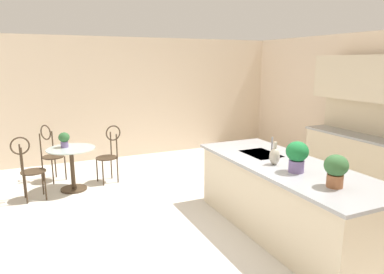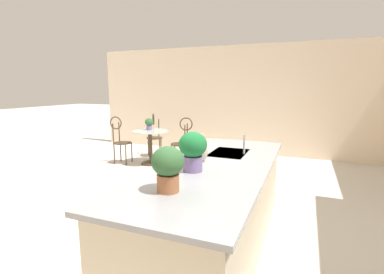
# 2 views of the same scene
# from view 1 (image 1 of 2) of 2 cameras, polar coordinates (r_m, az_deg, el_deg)

# --- Properties ---
(ground_plane) EXTENTS (40.00, 40.00, 0.00)m
(ground_plane) POSITION_cam_1_polar(r_m,az_deg,el_deg) (4.66, 3.69, -15.60)
(ground_plane) COLOR beige
(wall_left_window) EXTENTS (0.12, 7.80, 2.70)m
(wall_left_window) POSITION_cam_1_polar(r_m,az_deg,el_deg) (8.16, -10.44, 6.26)
(wall_left_window) COLOR beige
(wall_left_window) RESTS_ON ground
(kitchen_island) EXTENTS (2.80, 1.06, 0.92)m
(kitchen_island) POSITION_cam_1_polar(r_m,az_deg,el_deg) (4.68, 14.90, -9.63)
(kitchen_island) COLOR beige
(kitchen_island) RESTS_ON ground
(back_counter_run) EXTENTS (2.44, 0.64, 1.52)m
(back_counter_run) POSITION_cam_1_polar(r_m,az_deg,el_deg) (6.76, 26.82, -3.50)
(back_counter_run) COLOR beige
(back_counter_run) RESTS_ON ground
(upper_cabinet_run) EXTENTS (2.40, 0.36, 0.76)m
(upper_cabinet_run) POSITION_cam_1_polar(r_m,az_deg,el_deg) (6.53, 27.86, 8.45)
(upper_cabinet_run) COLOR beige
(upper_cabinet_run) RESTS_ON back_counter_run
(bistro_table) EXTENTS (0.80, 0.80, 0.74)m
(bistro_table) POSITION_cam_1_polar(r_m,az_deg,el_deg) (6.31, -18.97, -4.33)
(bistro_table) COLOR #3D2D1E
(bistro_table) RESTS_ON ground
(chair_near_window) EXTENTS (0.42, 0.50, 1.04)m
(chair_near_window) POSITION_cam_1_polar(r_m,az_deg,el_deg) (6.08, -25.11, -4.21)
(chair_near_window) COLOR #3D2D1E
(chair_near_window) RESTS_ON ground
(chair_by_island) EXTENTS (0.53, 0.53, 1.04)m
(chair_by_island) POSITION_cam_1_polar(r_m,az_deg,el_deg) (6.93, -22.09, -2.03)
(chair_by_island) COLOR #3D2D1E
(chair_by_island) RESTS_ON ground
(chair_toward_desk) EXTENTS (0.45, 0.51, 1.04)m
(chair_toward_desk) POSITION_cam_1_polar(r_m,az_deg,el_deg) (6.53, -13.34, -2.27)
(chair_toward_desk) COLOR #3D2D1E
(chair_toward_desk) RESTS_ON ground
(sink_faucet) EXTENTS (0.02, 0.02, 0.22)m
(sink_faucet) POSITION_cam_1_polar(r_m,az_deg,el_deg) (5.02, 12.92, -1.23)
(sink_faucet) COLOR #B2B5BA
(sink_faucet) RESTS_ON kitchen_island
(potted_plant_on_table) EXTENTS (0.18, 0.18, 0.26)m
(potted_plant_on_table) POSITION_cam_1_polar(r_m,az_deg,el_deg) (6.30, -20.14, -0.29)
(potted_plant_on_table) COLOR #7A669E
(potted_plant_on_table) RESTS_ON bistro_table
(potted_plant_counter_near) EXTENTS (0.26, 0.26, 0.36)m
(potted_plant_counter_near) POSITION_cam_1_polar(r_m,az_deg,el_deg) (4.18, 16.77, -2.78)
(potted_plant_counter_near) COLOR #7A669E
(potted_plant_counter_near) RESTS_ON kitchen_island
(potted_plant_counter_far) EXTENTS (0.24, 0.24, 0.34)m
(potted_plant_counter_far) POSITION_cam_1_polar(r_m,az_deg,el_deg) (3.82, 22.43, -4.81)
(potted_plant_counter_far) COLOR #9E603D
(potted_plant_counter_far) RESTS_ON kitchen_island
(vase_on_counter) EXTENTS (0.13, 0.13, 0.29)m
(vase_on_counter) POSITION_cam_1_polar(r_m,az_deg,el_deg) (4.44, 13.32, -3.02)
(vase_on_counter) COLOR #BCB29E
(vase_on_counter) RESTS_ON kitchen_island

